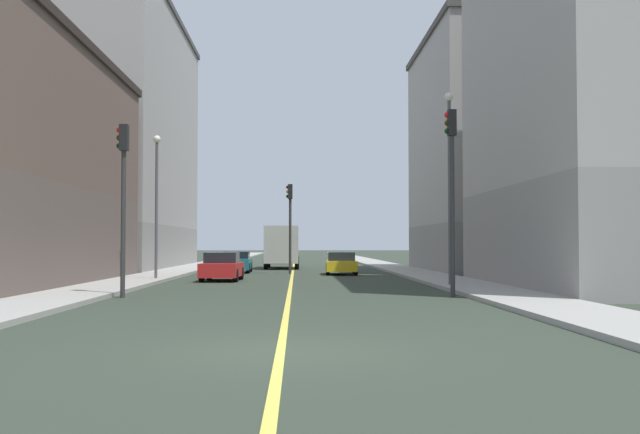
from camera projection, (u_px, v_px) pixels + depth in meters
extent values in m
plane|color=#2D372B|center=(281.00, 351.00, 12.66)|extent=(400.00, 400.00, 0.00)
cube|color=#9E9B93|center=(383.00, 265.00, 61.84)|extent=(2.79, 168.00, 0.15)
cube|color=#9E9B93|center=(204.00, 265.00, 61.38)|extent=(2.79, 168.00, 0.15)
cube|color=#E5D14C|center=(294.00, 266.00, 61.61)|extent=(0.16, 154.00, 0.01)
cube|color=gray|center=(633.00, 238.00, 30.57)|extent=(10.55, 15.70, 4.18)
cube|color=#9E9993|center=(630.00, 34.00, 30.87)|extent=(10.55, 15.70, 12.75)
cube|color=gray|center=(506.00, 248.00, 49.21)|extent=(10.55, 15.55, 3.07)
cube|color=#9E9993|center=(505.00, 134.00, 49.49)|extent=(10.55, 15.55, 12.08)
cube|color=#474442|center=(504.00, 42.00, 49.71)|extent=(10.85, 15.85, 0.40)
cube|color=gray|center=(105.00, 247.00, 55.54)|extent=(10.55, 24.04, 3.13)
cube|color=#9E9993|center=(106.00, 123.00, 55.88)|extent=(10.55, 24.04, 15.61)
cube|color=#474442|center=(107.00, 17.00, 56.17)|extent=(10.85, 24.34, 0.40)
cylinder|color=#2D2D2D|center=(452.00, 216.00, 25.66)|extent=(0.16, 0.16, 5.58)
cube|color=black|center=(452.00, 123.00, 25.78)|extent=(0.28, 0.32, 0.90)
sphere|color=red|center=(447.00, 115.00, 25.79)|extent=(0.20, 0.20, 0.20)
sphere|color=#352204|center=(447.00, 123.00, 25.78)|extent=(0.20, 0.20, 0.20)
sphere|color=black|center=(447.00, 131.00, 25.76)|extent=(0.20, 0.20, 0.20)
cylinder|color=#2D2D2D|center=(123.00, 224.00, 25.30)|extent=(0.16, 0.16, 5.01)
cube|color=black|center=(124.00, 138.00, 25.41)|extent=(0.28, 0.32, 0.90)
sphere|color=red|center=(119.00, 130.00, 25.42)|extent=(0.20, 0.20, 0.20)
sphere|color=#352204|center=(119.00, 138.00, 25.41)|extent=(0.20, 0.20, 0.20)
sphere|color=black|center=(119.00, 146.00, 25.40)|extent=(0.20, 0.20, 0.20)
cylinder|color=#2D2D2D|center=(290.00, 236.00, 45.33)|extent=(0.16, 0.16, 4.57)
cube|color=black|center=(290.00, 192.00, 45.43)|extent=(0.28, 0.32, 0.90)
sphere|color=#320404|center=(288.00, 187.00, 45.44)|extent=(0.20, 0.20, 0.20)
sphere|color=orange|center=(288.00, 192.00, 45.43)|extent=(0.20, 0.20, 0.20)
sphere|color=black|center=(288.00, 196.00, 45.42)|extent=(0.20, 0.20, 0.20)
cylinder|color=#4C4C51|center=(450.00, 192.00, 31.00)|extent=(0.14, 0.14, 7.69)
sphere|color=#EAEACC|center=(449.00, 97.00, 31.15)|extent=(0.36, 0.36, 0.36)
cylinder|color=#4C4C51|center=(156.00, 210.00, 36.56)|extent=(0.14, 0.14, 6.70)
sphere|color=#EAEACC|center=(157.00, 139.00, 36.68)|extent=(0.36, 0.36, 0.36)
cube|color=white|center=(283.00, 258.00, 69.81)|extent=(1.82, 4.39, 0.63)
cube|color=black|center=(283.00, 252.00, 69.82)|extent=(1.59, 1.91, 0.50)
cylinder|color=black|center=(275.00, 260.00, 71.13)|extent=(0.22, 0.64, 0.64)
cylinder|color=black|center=(292.00, 260.00, 71.17)|extent=(0.22, 0.64, 0.64)
cylinder|color=black|center=(274.00, 260.00, 68.42)|extent=(0.22, 0.64, 0.64)
cylinder|color=black|center=(292.00, 260.00, 68.46)|extent=(0.22, 0.64, 0.64)
cube|color=#196670|center=(237.00, 264.00, 47.23)|extent=(1.75, 4.05, 0.67)
cube|color=black|center=(237.00, 255.00, 47.15)|extent=(1.53, 1.85, 0.45)
cylinder|color=black|center=(226.00, 267.00, 48.45)|extent=(0.22, 0.64, 0.64)
cylinder|color=black|center=(250.00, 267.00, 48.51)|extent=(0.22, 0.64, 0.64)
cylinder|color=black|center=(223.00, 268.00, 45.95)|extent=(0.22, 0.64, 0.64)
cylinder|color=black|center=(248.00, 268.00, 46.00)|extent=(0.22, 0.64, 0.64)
cube|color=red|center=(222.00, 270.00, 36.79)|extent=(1.91, 4.07, 0.67)
cube|color=black|center=(222.00, 258.00, 36.72)|extent=(1.62, 1.74, 0.52)
cylinder|color=black|center=(209.00, 273.00, 38.03)|extent=(0.24, 0.65, 0.64)
cylinder|color=black|center=(241.00, 273.00, 38.03)|extent=(0.24, 0.65, 0.64)
cylinder|color=black|center=(202.00, 275.00, 35.54)|extent=(0.24, 0.65, 0.64)
cylinder|color=black|center=(236.00, 275.00, 35.54)|extent=(0.24, 0.65, 0.64)
cube|color=gold|center=(341.00, 266.00, 44.54)|extent=(1.96, 4.28, 0.60)
cube|color=black|center=(341.00, 256.00, 44.66)|extent=(1.65, 1.95, 0.51)
cylinder|color=black|center=(328.00, 268.00, 45.85)|extent=(0.25, 0.65, 0.64)
cylinder|color=black|center=(354.00, 268.00, 45.83)|extent=(0.25, 0.65, 0.64)
cylinder|color=black|center=(328.00, 270.00, 43.24)|extent=(0.25, 0.65, 0.64)
cylinder|color=black|center=(356.00, 270.00, 43.22)|extent=(0.25, 0.65, 0.64)
cube|color=maroon|center=(283.00, 249.00, 58.20)|extent=(2.41, 2.11, 2.16)
cube|color=#B2B2A8|center=(282.00, 245.00, 54.22)|extent=(2.41, 4.97, 2.65)
cylinder|color=black|center=(268.00, 262.00, 57.75)|extent=(0.30, 0.90, 0.90)
cylinder|color=black|center=(297.00, 262.00, 57.82)|extent=(0.30, 0.90, 0.90)
cylinder|color=black|center=(266.00, 263.00, 53.09)|extent=(0.30, 0.90, 0.90)
cylinder|color=black|center=(297.00, 263.00, 53.16)|extent=(0.30, 0.90, 0.90)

